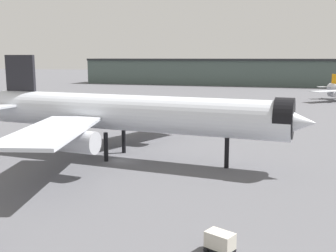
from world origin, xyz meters
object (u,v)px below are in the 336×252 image
Objects in this scene: traffic_cone_near_nose at (125,123)px; airliner_near_gate at (127,113)px; baggage_tug_wing at (192,121)px; traffic_cone_wingtip at (162,124)px; baggage_cart_trailing at (220,242)px.

airliner_near_gate is at bearing -69.04° from traffic_cone_near_nose.
traffic_cone_wingtip is at bearing 94.62° from baggage_tug_wing.
baggage_cart_trailing is 68.84m from traffic_cone_near_nose.
traffic_cone_near_nose is at bearing 82.68° from baggage_tug_wing.
baggage_tug_wing is (4.01, 35.38, -6.57)m from airliner_near_gate.
baggage_cart_trailing is at bearing 174.02° from baggage_tug_wing.
baggage_tug_wing is 16.62m from traffic_cone_near_nose.
baggage_tug_wing is at bearing 90.36° from airliner_near_gate.
baggage_tug_wing is at bearing 11.89° from traffic_cone_near_nose.
traffic_cone_wingtip is (-21.94, 61.68, -0.59)m from baggage_cart_trailing.
traffic_cone_near_nose is (-12.24, 31.96, -7.18)m from airliner_near_gate.
baggage_cart_trailing is (15.20, -64.65, 0.00)m from baggage_tug_wing.
traffic_cone_wingtip is (-2.72, 32.41, -7.16)m from airliner_near_gate.
airliner_near_gate reaches higher than baggage_cart_trailing.
traffic_cone_near_nose is at bearing -177.31° from traffic_cone_wingtip.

